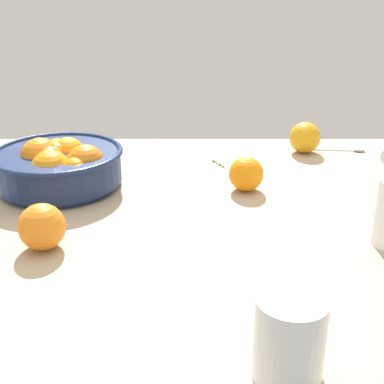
# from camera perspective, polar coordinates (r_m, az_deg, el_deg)

# --- Properties ---
(ground_plane) EXTENTS (1.29, 1.01, 0.03)m
(ground_plane) POSITION_cam_1_polar(r_m,az_deg,el_deg) (1.05, 1.88, -3.36)
(ground_plane) COLOR tan
(fruit_bowl) EXTENTS (0.29, 0.29, 0.11)m
(fruit_bowl) POSITION_cam_1_polar(r_m,az_deg,el_deg) (1.20, -13.92, 2.84)
(fruit_bowl) COLOR navy
(fruit_bowl) RESTS_ON ground_plane
(juice_glass) EXTENTS (0.08, 0.08, 0.11)m
(juice_glass) POSITION_cam_1_polar(r_m,az_deg,el_deg) (0.66, 10.50, -15.65)
(juice_glass) COLOR white
(juice_glass) RESTS_ON ground_plane
(loose_orange_1) EXTENTS (0.08, 0.08, 0.08)m
(loose_orange_1) POSITION_cam_1_polar(r_m,az_deg,el_deg) (1.42, 12.18, 5.72)
(loose_orange_1) COLOR orange
(loose_orange_1) RESTS_ON ground_plane
(loose_orange_2) EXTENTS (0.08, 0.08, 0.08)m
(loose_orange_2) POSITION_cam_1_polar(r_m,az_deg,el_deg) (0.95, -15.63, -3.59)
(loose_orange_2) COLOR orange
(loose_orange_2) RESTS_ON ground_plane
(loose_orange_3) EXTENTS (0.08, 0.08, 0.08)m
(loose_orange_3) POSITION_cam_1_polar(r_m,az_deg,el_deg) (1.16, 5.99, 1.93)
(loose_orange_3) COLOR orange
(loose_orange_3) RESTS_ON ground_plane
(spoon) EXTENTS (0.14, 0.03, 0.01)m
(spoon) POSITION_cam_1_polar(r_m,az_deg,el_deg) (1.47, 16.49, 4.38)
(spoon) COLOR silver
(spoon) RESTS_ON ground_plane
(herb_sprig_1) EXTENTS (0.04, 0.06, 0.01)m
(herb_sprig_1) POSITION_cam_1_polar(r_m,az_deg,el_deg) (1.32, 2.98, 3.09)
(herb_sprig_1) COLOR #556C39
(herb_sprig_1) RESTS_ON ground_plane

